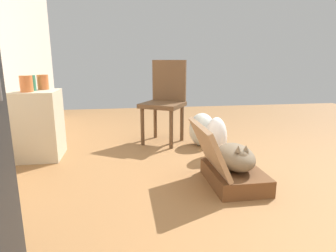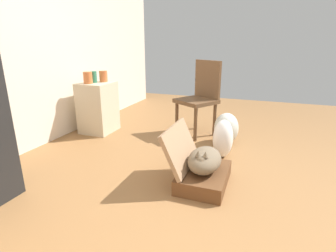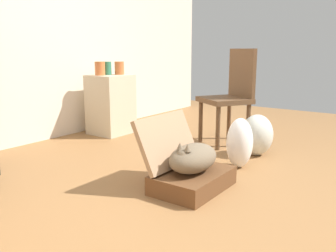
{
  "view_description": "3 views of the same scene",
  "coord_description": "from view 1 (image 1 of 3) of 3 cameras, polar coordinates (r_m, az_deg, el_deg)",
  "views": [
    {
      "loc": [
        -2.05,
        0.99,
        0.98
      ],
      "look_at": [
        0.22,
        0.63,
        0.44
      ],
      "focal_mm": 30.16,
      "sensor_mm": 36.0,
      "label": 1
    },
    {
      "loc": [
        -2.1,
        -0.29,
        1.2
      ],
      "look_at": [
        -0.03,
        0.48,
        0.5
      ],
      "focal_mm": 28.14,
      "sensor_mm": 36.0,
      "label": 2
    },
    {
      "loc": [
        -2.1,
        -1.14,
        0.97
      ],
      "look_at": [
        -0.02,
        0.36,
        0.43
      ],
      "focal_mm": 38.55,
      "sensor_mm": 36.0,
      "label": 3
    }
  ],
  "objects": [
    {
      "name": "suitcase_base",
      "position": [
        2.37,
        13.22,
        -9.83
      ],
      "size": [
        0.58,
        0.4,
        0.13
      ],
      "primitive_type": "cube",
      "color": "brown",
      "rests_on": "ground"
    },
    {
      "name": "side_table",
      "position": [
        3.13,
        -24.63,
        0.24
      ],
      "size": [
        0.44,
        0.41,
        0.69
      ],
      "primitive_type": "cube",
      "color": "beige",
      "rests_on": "ground"
    },
    {
      "name": "ground_plane",
      "position": [
        2.48,
        15.73,
        -10.57
      ],
      "size": [
        7.68,
        7.68,
        0.0
      ],
      "primitive_type": "plane",
      "color": "olive",
      "rests_on": "ground"
    },
    {
      "name": "vase_round",
      "position": [
        3.08,
        -25.92,
        7.81
      ],
      "size": [
        0.09,
        0.09,
        0.15
      ],
      "primitive_type": "cylinder",
      "color": "#2D7051",
      "rests_on": "side_table"
    },
    {
      "name": "chair",
      "position": [
        3.4,
        -0.58,
        5.6
      ],
      "size": [
        0.61,
        0.62,
        0.98
      ],
      "rotation": [
        0.0,
        0.0,
        -2.12
      ],
      "color": "brown",
      "rests_on": "ground"
    },
    {
      "name": "vase_tall",
      "position": [
        2.98,
        -26.73,
        7.63
      ],
      "size": [
        0.12,
        0.12,
        0.15
      ],
      "primitive_type": "cylinder",
      "color": "#CC6B38",
      "rests_on": "side_table"
    },
    {
      "name": "suitcase_lid",
      "position": [
        2.21,
        8.26,
        -4.28
      ],
      "size": [
        0.58,
        0.2,
        0.38
      ],
      "primitive_type": "cube",
      "rotation": [
        1.14,
        0.0,
        0.0
      ],
      "color": "#9B7756",
      "rests_on": "suitcase_base"
    },
    {
      "name": "cat",
      "position": [
        2.31,
        13.48,
        -6.07
      ],
      "size": [
        0.52,
        0.28,
        0.23
      ],
      "color": "brown",
      "rests_on": "suitcase_base"
    },
    {
      "name": "plastic_bag_clear",
      "position": [
        3.31,
        6.87,
        -0.69
      ],
      "size": [
        0.32,
        0.3,
        0.38
      ],
      "primitive_type": "ellipsoid",
      "color": "silver",
      "rests_on": "ground"
    },
    {
      "name": "plastic_bag_white",
      "position": [
        2.91,
        9.7,
        -2.32
      ],
      "size": [
        0.24,
        0.22,
        0.42
      ],
      "primitive_type": "ellipsoid",
      "color": "white",
      "rests_on": "ground"
    },
    {
      "name": "vase_short",
      "position": [
        3.17,
        -23.96,
        8.1
      ],
      "size": [
        0.11,
        0.11,
        0.15
      ],
      "primitive_type": "cylinder",
      "color": "#CC6B38",
      "rests_on": "side_table"
    }
  ]
}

